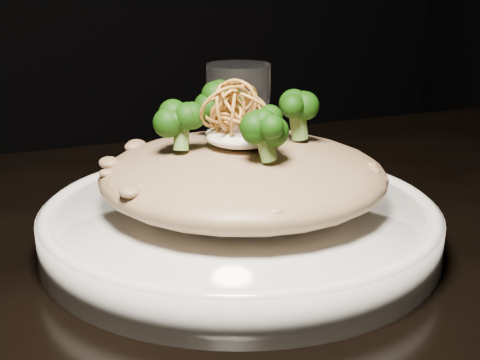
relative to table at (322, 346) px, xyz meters
name	(u,v)px	position (x,y,z in m)	size (l,w,h in m)	color
table	(322,346)	(0.00, 0.00, 0.00)	(1.10, 0.80, 0.75)	black
plate	(240,226)	(-0.06, 0.04, 0.10)	(0.32, 0.32, 0.03)	white
risotto	(243,175)	(-0.05, 0.05, 0.14)	(0.23, 0.23, 0.05)	brown
broccoli	(243,112)	(-0.05, 0.05, 0.19)	(0.14, 0.14, 0.05)	black
cheese	(242,136)	(-0.05, 0.04, 0.17)	(0.06, 0.06, 0.02)	white
shallots	(234,100)	(-0.06, 0.04, 0.20)	(0.06, 0.06, 0.04)	#8F601E
drinking_glass	(239,120)	(0.02, 0.22, 0.14)	(0.07, 0.07, 0.12)	white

